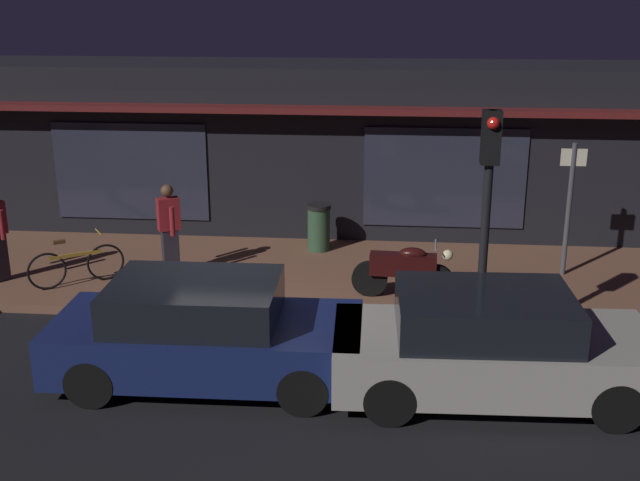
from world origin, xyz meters
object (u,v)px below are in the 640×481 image
(bicycle_parked, at_px, (76,265))
(traffic_light_pole, at_px, (487,196))
(person_bystander, at_px, (169,228))
(sign_post, at_px, (569,201))
(trash_bin, at_px, (319,227))
(parked_car_across, at_px, (490,346))
(parked_car_far, at_px, (204,333))
(motorcycle, at_px, (405,269))

(bicycle_parked, height_order, traffic_light_pole, traffic_light_pole)
(person_bystander, relative_size, sign_post, 0.70)
(traffic_light_pole, bearing_deg, trash_bin, 120.22)
(bicycle_parked, xyz_separation_m, parked_car_across, (6.73, -3.07, 0.20))
(parked_car_far, distance_m, parked_car_across, 3.76)
(sign_post, bearing_deg, person_bystander, -174.60)
(bicycle_parked, bearing_deg, person_bystander, 23.47)
(sign_post, height_order, parked_car_across, sign_post)
(motorcycle, bearing_deg, person_bystander, 170.01)
(motorcycle, relative_size, parked_car_far, 0.41)
(person_bystander, xyz_separation_m, traffic_light_pole, (5.17, -2.89, 1.45))
(person_bystander, distance_m, traffic_light_pole, 6.09)
(motorcycle, bearing_deg, parked_car_across, -70.52)
(bicycle_parked, relative_size, parked_car_far, 0.34)
(sign_post, xyz_separation_m, parked_car_across, (-1.82, -4.38, -0.81))
(motorcycle, bearing_deg, bicycle_parked, 179.14)
(motorcycle, xyz_separation_m, bicycle_parked, (-5.67, 0.09, -0.14))
(person_bystander, height_order, parked_car_far, person_bystander)
(trash_bin, bearing_deg, parked_car_across, -63.24)
(trash_bin, relative_size, traffic_light_pole, 0.26)
(bicycle_parked, bearing_deg, sign_post, 8.75)
(trash_bin, height_order, parked_car_far, parked_car_far)
(person_bystander, distance_m, parked_car_across, 6.42)
(motorcycle, xyz_separation_m, sign_post, (2.87, 1.40, 0.86))
(parked_car_across, bearing_deg, parked_car_far, 178.94)
(person_bystander, distance_m, sign_post, 7.10)
(parked_car_across, bearing_deg, person_bystander, 144.59)
(motorcycle, relative_size, sign_post, 0.71)
(parked_car_far, bearing_deg, traffic_light_pole, 11.66)
(trash_bin, height_order, traffic_light_pole, traffic_light_pole)
(motorcycle, relative_size, person_bystander, 1.02)
(parked_car_across, bearing_deg, traffic_light_pole, 94.31)
(bicycle_parked, distance_m, parked_car_across, 7.40)
(traffic_light_pole, bearing_deg, parked_car_across, -85.69)
(motorcycle, bearing_deg, trash_bin, 124.65)
(motorcycle, distance_m, trash_bin, 2.92)
(bicycle_parked, distance_m, sign_post, 8.70)
(motorcycle, bearing_deg, parked_car_far, -132.82)
(motorcycle, xyz_separation_m, person_bystander, (-4.18, 0.74, 0.38))
(trash_bin, distance_m, parked_car_far, 5.41)
(sign_post, bearing_deg, motorcycle, -154.00)
(traffic_light_pole, bearing_deg, person_bystander, 150.81)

